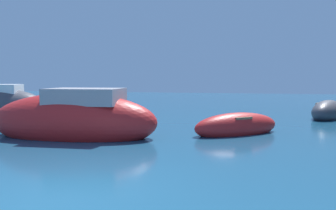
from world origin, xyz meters
TOP-DOWN VIEW (x-y plane):
  - ground at (0.00, 0.00)m, footprint 80.00×80.00m
  - quay_promenade at (4.32, -0.37)m, footprint 44.00×32.00m
  - moored_boat_0 at (7.36, 13.47)m, footprint 2.68×3.56m
  - moored_boat_2 at (-2.77, 5.46)m, footprint 6.33×2.66m
  - moored_boat_5 at (2.90, 7.46)m, footprint 3.56×3.18m
  - moored_boat_6 at (-7.42, 14.75)m, footprint 2.05×3.37m

SIDE VIEW (x-z plane):
  - ground at x=0.00m, z-range 0.00..0.00m
  - quay_promenade at x=4.32m, z-range 0.00..0.50m
  - moored_boat_5 at x=2.90m, z-range -0.23..0.81m
  - moored_boat_0 at x=7.36m, z-range -0.27..0.96m
  - moored_boat_6 at x=-7.42m, z-range -0.37..1.07m
  - moored_boat_2 at x=-2.77m, z-range -0.47..1.74m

